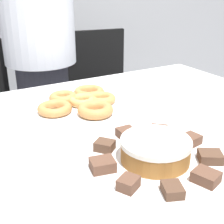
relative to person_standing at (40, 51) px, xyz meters
The scene contains 21 objects.
table 0.87m from the person_standing, 95.29° to the right, with size 1.52×1.04×0.73m.
person_standing is the anchor object (origin of this frame).
office_chair_right 0.56m from the person_standing, ahead, with size 0.51×0.51×0.86m.
plate_cake 1.09m from the person_standing, 93.11° to the right, with size 0.38×0.38×0.01m.
plate_donuts 0.65m from the person_standing, 94.88° to the right, with size 0.38×0.38×0.01m.
frosted_cake 1.09m from the person_standing, 93.11° to the right, with size 0.18×0.18×0.06m.
lamington_0 0.96m from the person_standing, 93.32° to the right, with size 0.05×0.06×0.03m.
lamington_1 0.99m from the person_standing, 98.36° to the right, with size 0.06×0.06×0.03m.
lamington_2 1.08m from the person_standing, 100.33° to the right, with size 0.07×0.06×0.03m.
lamington_3 1.17m from the person_standing, 98.86° to the right, with size 0.06×0.05×0.03m.
lamington_4 1.22m from the person_standing, 95.15° to the right, with size 0.06×0.06×0.02m.
lamington_5 1.22m from the person_standing, 90.75° to the right, with size 0.06×0.07×0.03m.
lamington_6 1.16m from the person_standing, 87.16° to the right, with size 0.07×0.07×0.02m.
lamington_7 1.07m from the person_standing, 85.90° to the right, with size 0.06×0.05×0.03m.
lamington_8 0.99m from the person_standing, 88.14° to the right, with size 0.07×0.07×0.03m.
donut_0 0.65m from the person_standing, 94.88° to the right, with size 0.10×0.10×0.03m.
donut_1 0.60m from the person_standing, 100.22° to the right, with size 0.10×0.10×0.03m.
donut_2 0.70m from the person_standing, 104.19° to the right, with size 0.12×0.12×0.03m.
donut_3 0.76m from the person_standing, 94.38° to the right, with size 0.12×0.12×0.03m.
donut_4 0.67m from the person_standing, 88.77° to the right, with size 0.10×0.10×0.03m.
donut_5 0.58m from the person_standing, 89.28° to the right, with size 0.12×0.12×0.03m.
Camera 1 is at (-0.41, -0.77, 1.15)m, focal length 50.00 mm.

